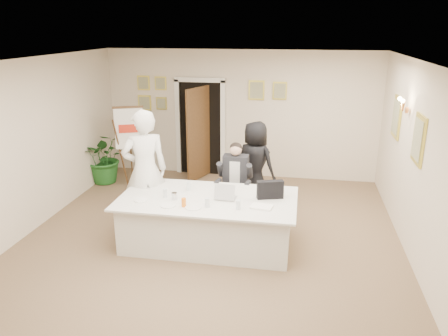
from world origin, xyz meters
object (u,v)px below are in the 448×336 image
at_px(standing_man, 145,170).
at_px(standing_woman, 255,164).
at_px(seated_man, 235,180).
at_px(laptop, 226,189).
at_px(laptop_bag, 270,190).
at_px(oj_glass, 184,202).
at_px(conference_table, 208,220).
at_px(potted_palm, 105,157).
at_px(steel_jug, 174,196).
at_px(flip_chart, 131,150).
at_px(paper_stack, 262,207).

distance_m(standing_man, standing_woman, 2.12).
xyz_separation_m(seated_man, laptop, (0.01, -1.03, 0.22)).
relative_size(laptop_bag, oj_glass, 3.07).
relative_size(conference_table, standing_woman, 1.66).
bearing_deg(potted_palm, seated_man, -23.51).
relative_size(laptop, steel_jug, 3.08).
xyz_separation_m(standing_man, standing_woman, (1.67, 1.29, -0.20)).
bearing_deg(flip_chart, laptop, -42.87).
bearing_deg(potted_palm, oj_glass, -47.96).
distance_m(standing_man, laptop_bag, 2.09).
xyz_separation_m(standing_woman, oj_glass, (-0.80, -2.10, 0.03)).
height_order(standing_man, laptop, standing_man).
height_order(paper_stack, oj_glass, oj_glass).
distance_m(seated_man, laptop_bag, 1.17).
height_order(flip_chart, laptop_bag, flip_chart).
relative_size(seated_man, paper_stack, 4.53).
relative_size(laptop, paper_stack, 1.11).
height_order(laptop, laptop_bag, laptop_bag).
bearing_deg(flip_chart, conference_table, -46.82).
height_order(oj_glass, steel_jug, oj_glass).
bearing_deg(oj_glass, paper_stack, 7.91).
distance_m(seated_man, oj_glass, 1.57).
distance_m(standing_woman, oj_glass, 2.24).
bearing_deg(oj_glass, laptop, 39.09).
bearing_deg(standing_man, steel_jug, 111.22).
height_order(standing_woman, potted_palm, standing_woman).
xyz_separation_m(conference_table, standing_man, (-1.13, 0.40, 0.62)).
bearing_deg(standing_man, paper_stack, 133.76).
relative_size(flip_chart, laptop, 4.97).
bearing_deg(laptop, seated_man, 94.80).
bearing_deg(laptop_bag, laptop, 171.73).
distance_m(laptop, steel_jug, 0.78).
distance_m(seated_man, paper_stack, 1.45).
relative_size(standing_man, laptop_bag, 5.08).
relative_size(standing_woman, paper_stack, 5.31).
height_order(standing_woman, steel_jug, standing_woman).
bearing_deg(potted_palm, standing_man, -50.36).
xyz_separation_m(conference_table, oj_glass, (-0.27, -0.40, 0.45)).
distance_m(standing_man, oj_glass, 1.19).
bearing_deg(conference_table, seated_man, 76.31).
relative_size(standing_woman, oj_glass, 12.50).
bearing_deg(standing_man, laptop, 137.40).
bearing_deg(standing_woman, laptop_bag, 129.25).
relative_size(conference_table, potted_palm, 2.39).
bearing_deg(seated_man, flip_chart, 161.58).
bearing_deg(standing_man, laptop_bag, 144.76).
distance_m(laptop, paper_stack, 0.65).
distance_m(conference_table, seated_man, 1.15).
relative_size(oj_glass, steel_jug, 1.18).
height_order(standing_man, standing_woman, standing_man).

